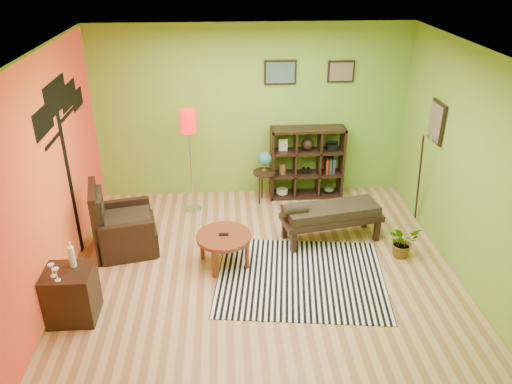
{
  "coord_description": "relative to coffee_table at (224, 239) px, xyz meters",
  "views": [
    {
      "loc": [
        -0.42,
        -5.45,
        3.85
      ],
      "look_at": [
        -0.06,
        0.12,
        1.05
      ],
      "focal_mm": 35.0,
      "sensor_mm": 36.0,
      "label": 1
    }
  ],
  "objects": [
    {
      "name": "cube_shelf",
      "position": [
        1.4,
        1.93,
        0.22
      ],
      "size": [
        1.2,
        0.35,
        1.2
      ],
      "color": "black",
      "rests_on": "ground"
    },
    {
      "name": "room_shell",
      "position": [
        0.39,
        -0.09,
        1.42
      ],
      "size": [
        5.04,
        4.54,
        2.82
      ],
      "color": "#7EB535",
      "rests_on": "ground"
    },
    {
      "name": "bench",
      "position": [
        1.49,
        0.51,
        0.04
      ],
      "size": [
        1.49,
        0.77,
        0.66
      ],
      "color": "black",
      "rests_on": "ground"
    },
    {
      "name": "floor_lamp",
      "position": [
        -0.48,
        1.53,
        0.96
      ],
      "size": [
        0.25,
        0.25,
        1.66
      ],
      "color": "silver",
      "rests_on": "ground"
    },
    {
      "name": "coffee_table",
      "position": [
        0.0,
        0.0,
        0.0
      ],
      "size": [
        0.73,
        0.73,
        0.47
      ],
      "color": "maroon",
      "rests_on": "ground"
    },
    {
      "name": "armchair",
      "position": [
        -1.41,
        0.46,
        -0.09
      ],
      "size": [
        0.96,
        0.96,
        0.98
      ],
      "color": "black",
      "rests_on": "ground"
    },
    {
      "name": "potted_plant",
      "position": [
        2.42,
        0.04,
        -0.21
      ],
      "size": [
        0.53,
        0.56,
        0.35
      ],
      "primitive_type": "imported",
      "rotation": [
        0.0,
        0.0,
        0.35
      ],
      "color": "#26661E",
      "rests_on": "ground"
    },
    {
      "name": "ground",
      "position": [
        0.48,
        -0.1,
        -0.38
      ],
      "size": [
        5.0,
        5.0,
        0.0
      ],
      "primitive_type": "plane",
      "color": "tan",
      "rests_on": "ground"
    },
    {
      "name": "zebra_rug",
      "position": [
        0.97,
        -0.38,
        -0.38
      ],
      "size": [
        2.32,
        1.97,
        0.01
      ],
      "primitive_type": "cube",
      "rotation": [
        0.0,
        0.0,
        -0.12
      ],
      "color": "white",
      "rests_on": "ground"
    },
    {
      "name": "globe_table",
      "position": [
        0.67,
        1.76,
        0.28
      ],
      "size": [
        0.36,
        0.36,
        0.88
      ],
      "color": "black",
      "rests_on": "ground"
    },
    {
      "name": "side_cabinet",
      "position": [
        -1.72,
        -0.95,
        -0.07
      ],
      "size": [
        0.53,
        0.48,
        0.94
      ],
      "color": "black",
      "rests_on": "ground"
    }
  ]
}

